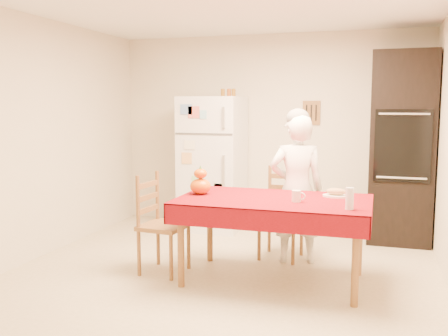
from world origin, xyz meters
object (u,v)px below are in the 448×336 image
at_px(chair_left, 158,220).
at_px(bread_plate, 336,196).
at_px(dining_table, 274,206).
at_px(pumpkin_lower, 201,186).
at_px(chair_far, 283,209).
at_px(wine_glass, 350,199).
at_px(coffee_mug, 296,196).
at_px(refrigerator, 213,164).
at_px(seated_woman, 297,189).
at_px(oven_cabinet, 401,148).

xyz_separation_m(chair_left, bread_plate, (1.63, 0.32, 0.26)).
relative_size(dining_table, pumpkin_lower, 8.60).
height_order(chair_far, wine_glass, chair_far).
relative_size(dining_table, wine_glass, 9.66).
bearing_deg(chair_far, bread_plate, -36.20).
relative_size(dining_table, chair_far, 1.79).
xyz_separation_m(pumpkin_lower, wine_glass, (1.38, -0.30, 0.01)).
xyz_separation_m(coffee_mug, bread_plate, (0.31, 0.34, -0.04)).
relative_size(chair_left, wine_glass, 5.40).
xyz_separation_m(refrigerator, bread_plate, (1.68, -1.46, -0.08)).
relative_size(wine_glass, bread_plate, 0.73).
distance_m(seated_woman, coffee_mug, 0.73).
xyz_separation_m(dining_table, chair_left, (-1.11, -0.07, -0.18)).
distance_m(oven_cabinet, chair_far, 1.65).
relative_size(oven_cabinet, chair_far, 2.32).
xyz_separation_m(refrigerator, wine_glass, (1.82, -1.99, -0.00)).
distance_m(seated_woman, bread_plate, 0.57).
xyz_separation_m(oven_cabinet, bread_plate, (-0.60, -1.51, -0.33)).
xyz_separation_m(oven_cabinet, coffee_mug, (-0.91, -1.85, -0.29)).
distance_m(chair_far, seated_woman, 0.33).
distance_m(oven_cabinet, seated_woman, 1.56).
bearing_deg(seated_woman, coffee_mug, 83.42).
relative_size(dining_table, chair_left, 1.79).
relative_size(oven_cabinet, pumpkin_lower, 11.13).
bearing_deg(refrigerator, dining_table, -56.03).
height_order(dining_table, seated_woman, seated_woman).
xyz_separation_m(dining_table, pumpkin_lower, (-0.70, 0.02, 0.14)).
bearing_deg(seated_woman, bread_plate, 122.51).
bearing_deg(pumpkin_lower, dining_table, -1.52).
relative_size(refrigerator, coffee_mug, 17.00).
height_order(coffee_mug, wine_glass, wine_glass).
bearing_deg(chair_left, refrigerator, 6.35).
distance_m(dining_table, wine_glass, 0.75).
relative_size(refrigerator, dining_table, 1.00).
xyz_separation_m(refrigerator, coffee_mug, (1.37, -1.80, -0.04)).
relative_size(refrigerator, wine_glass, 9.66).
bearing_deg(refrigerator, chair_left, -88.57).
bearing_deg(bread_plate, chair_left, -169.06).
height_order(pumpkin_lower, wine_glass, wine_glass).
bearing_deg(dining_table, coffee_mug, -22.90).
xyz_separation_m(refrigerator, seated_woman, (1.26, -1.08, -0.10)).
distance_m(chair_left, wine_glass, 1.83).
distance_m(chair_far, coffee_mug, 0.96).
height_order(chair_far, chair_left, same).
height_order(dining_table, pumpkin_lower, pumpkin_lower).
relative_size(oven_cabinet, bread_plate, 9.17).
height_order(chair_left, wine_glass, chair_left).
xyz_separation_m(coffee_mug, pumpkin_lower, (-0.92, 0.11, 0.02)).
bearing_deg(pumpkin_lower, chair_far, 49.42).
bearing_deg(oven_cabinet, seated_woman, -132.23).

